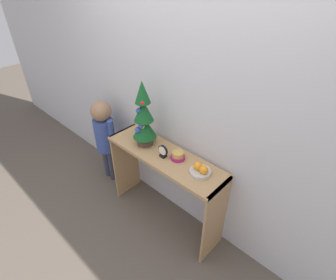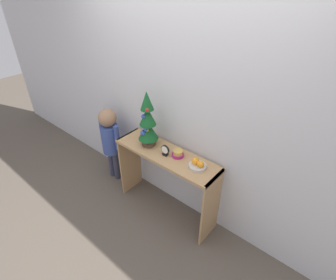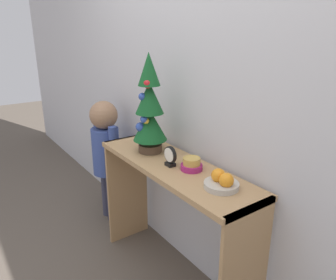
{
  "view_description": "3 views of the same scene",
  "coord_description": "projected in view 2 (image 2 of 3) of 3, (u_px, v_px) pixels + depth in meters",
  "views": [
    {
      "loc": [
        1.23,
        -1.09,
        2.15
      ],
      "look_at": [
        0.06,
        0.15,
        0.98
      ],
      "focal_mm": 28.0,
      "sensor_mm": 36.0,
      "label": 1
    },
    {
      "loc": [
        1.37,
        -1.43,
        2.33
      ],
      "look_at": [
        0.04,
        0.16,
        0.97
      ],
      "focal_mm": 28.0,
      "sensor_mm": 36.0,
      "label": 2
    },
    {
      "loc": [
        1.36,
        -0.82,
        1.51
      ],
      "look_at": [
        -0.03,
        0.16,
        0.92
      ],
      "focal_mm": 35.0,
      "sensor_mm": 36.0,
      "label": 3
    }
  ],
  "objects": [
    {
      "name": "ground_plane",
      "position": [
        156.0,
        217.0,
        2.93
      ],
      "size": [
        12.0,
        12.0,
        0.0
      ],
      "primitive_type": "plane",
      "color": "brown"
    },
    {
      "name": "back_wall",
      "position": [
        181.0,
        104.0,
        2.5
      ],
      "size": [
        7.0,
        0.05,
        2.5
      ],
      "primitive_type": "cube",
      "color": "silver",
      "rests_on": "ground_plane"
    },
    {
      "name": "console_table",
      "position": [
        166.0,
        168.0,
        2.71
      ],
      "size": [
        1.15,
        0.34,
        0.79
      ],
      "color": "tan",
      "rests_on": "ground_plane"
    },
    {
      "name": "mini_tree",
      "position": [
        148.0,
        122.0,
        2.59
      ],
      "size": [
        0.21,
        0.21,
        0.6
      ],
      "color": "#4C3828",
      "rests_on": "console_table"
    },
    {
      "name": "fruit_bowl",
      "position": [
        198.0,
        165.0,
        2.41
      ],
      "size": [
        0.17,
        0.17,
        0.09
      ],
      "color": "#B7B2A8",
      "rests_on": "console_table"
    },
    {
      "name": "singing_bowl",
      "position": [
        178.0,
        154.0,
        2.55
      ],
      "size": [
        0.12,
        0.12,
        0.07
      ],
      "color": "#9E2366",
      "rests_on": "console_table"
    },
    {
      "name": "desk_clock",
      "position": [
        165.0,
        150.0,
        2.55
      ],
      "size": [
        0.09,
        0.04,
        0.11
      ],
      "color": "black",
      "rests_on": "console_table"
    },
    {
      "name": "child_figure",
      "position": [
        110.0,
        136.0,
        3.17
      ],
      "size": [
        0.33,
        0.21,
        0.99
      ],
      "color": "#38384C",
      "rests_on": "ground_plane"
    }
  ]
}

